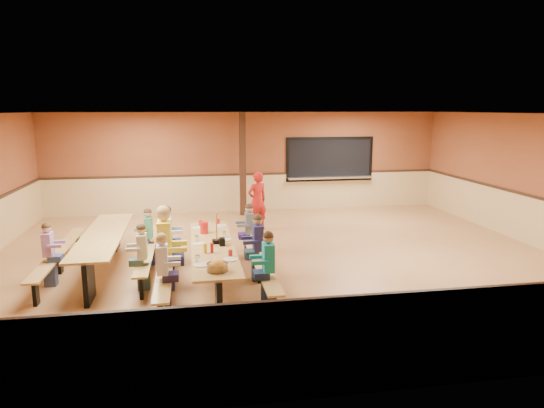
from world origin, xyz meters
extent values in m
plane|color=#936137|center=(0.00, 0.00, 0.00)|extent=(12.00, 12.00, 0.00)
cube|color=brown|center=(0.00, 5.00, 1.50)|extent=(12.00, 0.04, 3.00)
cube|color=brown|center=(0.00, -5.00, 1.50)|extent=(12.00, 0.04, 3.00)
cube|color=brown|center=(6.00, 0.00, 1.50)|extent=(0.04, 10.00, 3.00)
cube|color=white|center=(0.00, 0.00, 3.00)|extent=(12.00, 10.00, 0.04)
cube|color=black|center=(2.60, 4.97, 1.55)|extent=(2.60, 0.06, 1.20)
cube|color=silver|center=(2.60, 4.88, 0.98)|extent=(2.70, 0.28, 0.06)
cube|color=black|center=(-0.20, 4.40, 1.50)|extent=(0.18, 0.18, 3.00)
cube|color=tan|center=(-1.38, -1.32, 0.72)|extent=(0.75, 3.60, 0.04)
cube|color=black|center=(-1.38, -2.87, 0.35)|extent=(0.08, 0.60, 0.70)
cube|color=black|center=(-1.38, 0.23, 0.35)|extent=(0.08, 0.60, 0.70)
cube|color=tan|center=(-2.20, -1.32, 0.43)|extent=(0.26, 3.60, 0.04)
cube|color=black|center=(-2.20, -1.32, 0.21)|extent=(0.06, 0.18, 0.41)
cube|color=tan|center=(-0.55, -1.32, 0.43)|extent=(0.26, 3.60, 0.04)
cube|color=black|center=(-0.55, -1.32, 0.21)|extent=(0.06, 0.18, 0.41)
cube|color=tan|center=(-3.41, -0.19, 0.72)|extent=(0.75, 3.60, 0.04)
cube|color=black|center=(-3.41, -1.74, 0.35)|extent=(0.08, 0.60, 0.70)
cube|color=black|center=(-3.41, 1.36, 0.35)|extent=(0.08, 0.60, 0.70)
cube|color=tan|center=(-4.24, -0.19, 0.43)|extent=(0.26, 3.60, 0.04)
cube|color=black|center=(-4.24, -0.19, 0.21)|extent=(0.06, 0.18, 0.41)
cube|color=tan|center=(-2.59, -0.19, 0.43)|extent=(0.26, 3.60, 0.04)
cube|color=black|center=(-2.59, -0.19, 0.21)|extent=(0.06, 0.18, 0.41)
imported|color=#AF1814|center=(-0.03, 2.58, 0.76)|extent=(0.65, 0.56, 1.52)
cylinder|color=red|center=(-1.49, -0.48, 0.85)|extent=(0.16, 0.16, 0.22)
cube|color=black|center=(-1.21, -1.37, 0.80)|extent=(0.10, 0.14, 0.13)
cylinder|color=yellow|center=(-1.52, -1.78, 0.82)|extent=(0.06, 0.06, 0.17)
cylinder|color=#B2140F|center=(-1.41, -1.79, 0.82)|extent=(0.06, 0.06, 0.17)
cube|color=black|center=(-1.30, -1.21, 0.77)|extent=(0.16, 0.16, 0.06)
cube|color=tan|center=(-1.30, -1.21, 1.05)|extent=(0.02, 0.09, 0.50)
camera|label=1|loc=(-1.74, -9.62, 3.11)|focal=32.00mm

